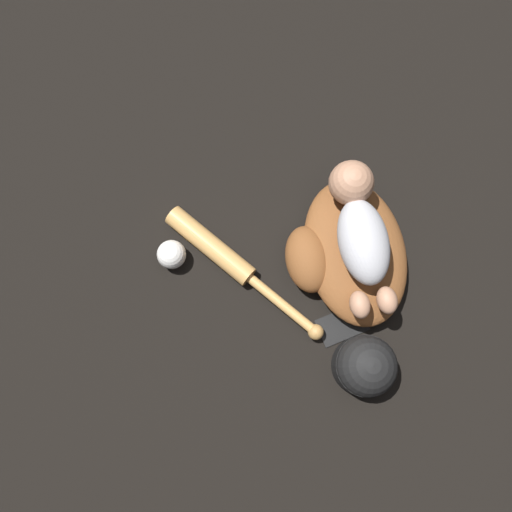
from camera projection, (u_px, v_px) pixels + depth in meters
name	position (u px, v px, depth m)	size (l,w,h in m)	color
ground_plane	(345.00, 260.00, 1.24)	(6.00, 6.00, 0.00)	black
baseball_glove	(347.00, 253.00, 1.20)	(0.43, 0.37, 0.09)	brown
baby_figure	(360.00, 227.00, 1.11)	(0.35, 0.23, 0.10)	#B2B2B7
baseball_bat	(226.00, 258.00, 1.22)	(0.46, 0.17, 0.05)	tan
baseball	(172.00, 254.00, 1.21)	(0.07, 0.07, 0.07)	white
baseball_cap	(365.00, 365.00, 1.13)	(0.22, 0.15, 0.14)	black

